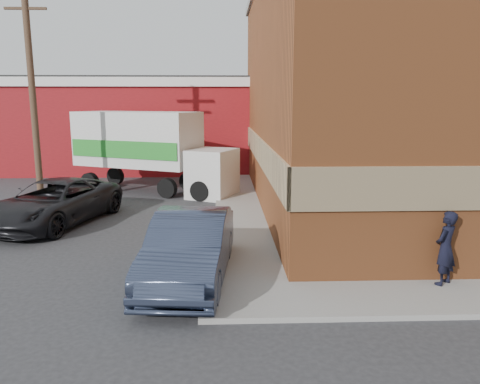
# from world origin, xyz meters

# --- Properties ---
(ground) EXTENTS (90.00, 90.00, 0.00)m
(ground) POSITION_xyz_m (0.00, 0.00, 0.00)
(ground) COLOR #28282B
(ground) RESTS_ON ground
(brick_building) EXTENTS (14.25, 18.25, 9.36)m
(brick_building) POSITION_xyz_m (8.50, 9.00, 4.68)
(brick_building) COLOR brown
(brick_building) RESTS_ON ground
(sidewalk_west) EXTENTS (1.80, 18.00, 0.12)m
(sidewalk_west) POSITION_xyz_m (0.60, 9.00, 0.06)
(sidewalk_west) COLOR gray
(sidewalk_west) RESTS_ON ground
(warehouse) EXTENTS (16.30, 8.30, 5.60)m
(warehouse) POSITION_xyz_m (-6.00, 20.00, 2.81)
(warehouse) COLOR maroon
(warehouse) RESTS_ON ground
(utility_pole) EXTENTS (2.00, 0.26, 9.00)m
(utility_pole) POSITION_xyz_m (-7.50, 9.00, 4.75)
(utility_pole) COLOR brown
(utility_pole) RESTS_ON ground
(man) EXTENTS (0.74, 0.71, 1.71)m
(man) POSITION_xyz_m (5.00, -0.25, 0.97)
(man) COLOR black
(man) RESTS_ON sidewalk_south
(sedan) EXTENTS (2.18, 5.08, 1.63)m
(sedan) POSITION_xyz_m (-0.80, 0.50, 0.81)
(sedan) COLOR #2D354B
(sedan) RESTS_ON ground
(suv_a) EXTENTS (4.06, 6.04, 1.54)m
(suv_a) POSITION_xyz_m (-5.86, 5.91, 0.77)
(suv_a) COLOR black
(suv_a) RESTS_ON ground
(box_truck) EXTENTS (7.81, 5.20, 3.74)m
(box_truck) POSITION_xyz_m (-3.34, 11.74, 2.15)
(box_truck) COLOR silver
(box_truck) RESTS_ON ground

